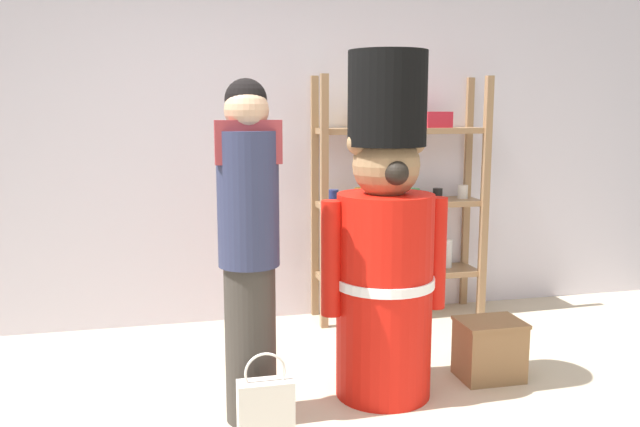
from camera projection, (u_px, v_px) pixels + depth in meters
back_wall at (273, 138)px, 4.65m from camera, size 6.40×0.12×2.60m
merchandise_shelf at (399, 196)px, 4.70m from camera, size 1.24×0.35×1.74m
teddy_bear_guard at (385, 246)px, 3.38m from camera, size 0.68×0.52×1.79m
person_shopper at (249, 244)px, 3.08m from camera, size 0.30×0.29×1.65m
shopping_bag at (266, 411)px, 2.95m from camera, size 0.25×0.11×0.44m
display_crate at (489, 349)px, 3.68m from camera, size 0.36×0.27×0.34m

